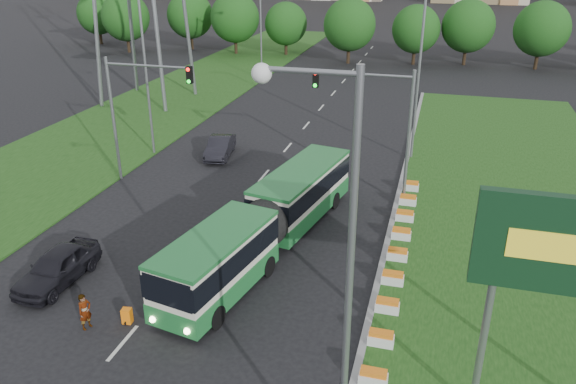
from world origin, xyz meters
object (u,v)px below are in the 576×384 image
(articulated_bus, at_px, (266,221))
(traffic_mast_median, at_px, (382,115))
(car_left_near, at_px, (57,267))
(shopping_trolley, at_px, (127,316))
(pedestrian, at_px, (85,311))
(traffic_mast_left, at_px, (134,101))
(car_left_far, at_px, (220,147))

(articulated_bus, bearing_deg, traffic_mast_median, 69.09)
(car_left_near, xyz_separation_m, shopping_trolley, (4.59, -1.89, -0.47))
(traffic_mast_median, distance_m, pedestrian, 18.85)
(traffic_mast_median, bearing_deg, shopping_trolley, -119.18)
(car_left_near, xyz_separation_m, pedestrian, (3.21, -2.63, -0.01))
(traffic_mast_left, distance_m, car_left_far, 8.02)
(traffic_mast_median, distance_m, articulated_bus, 9.53)
(traffic_mast_median, bearing_deg, articulated_bus, -121.86)
(articulated_bus, height_order, car_left_far, articulated_bus)
(articulated_bus, relative_size, shopping_trolley, 24.47)
(traffic_mast_median, relative_size, traffic_mast_left, 1.00)
(car_left_near, relative_size, shopping_trolley, 7.13)
(traffic_mast_left, height_order, articulated_bus, traffic_mast_left)
(articulated_bus, relative_size, car_left_near, 3.43)
(traffic_mast_median, relative_size, shopping_trolley, 12.21)
(traffic_mast_median, height_order, car_left_near, traffic_mast_median)
(traffic_mast_median, xyz_separation_m, traffic_mast_left, (-15.16, -1.00, 0.00))
(traffic_mast_left, xyz_separation_m, car_left_far, (3.16, 5.74, -4.62))
(traffic_mast_left, height_order, shopping_trolley, traffic_mast_left)
(articulated_bus, distance_m, car_left_near, 9.90)
(traffic_mast_left, height_order, car_left_far, traffic_mast_left)
(traffic_mast_left, xyz_separation_m, car_left_near, (2.30, -11.91, -4.55))
(traffic_mast_median, xyz_separation_m, pedestrian, (-9.65, -15.53, -4.56))
(car_left_far, height_order, pedestrian, pedestrian)
(shopping_trolley, bearing_deg, articulated_bus, 54.97)
(traffic_mast_left, relative_size, shopping_trolley, 12.21)
(traffic_mast_median, height_order, articulated_bus, traffic_mast_median)
(shopping_trolley, bearing_deg, car_left_far, 92.12)
(articulated_bus, height_order, car_left_near, articulated_bus)
(car_left_far, xyz_separation_m, pedestrian, (2.35, -20.27, 0.06))
(car_left_near, bearing_deg, shopping_trolley, -20.44)
(car_left_near, height_order, car_left_far, car_left_near)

